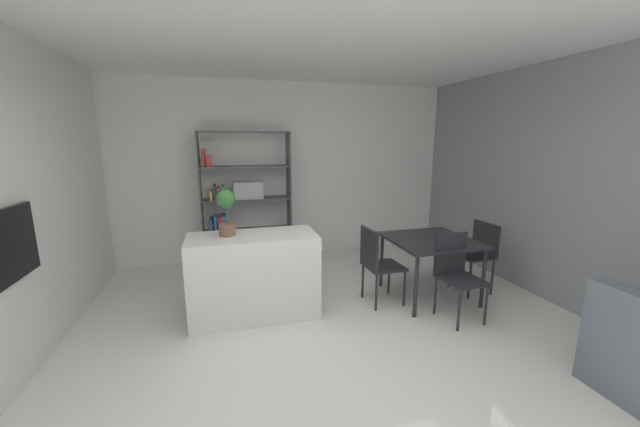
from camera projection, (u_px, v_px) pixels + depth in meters
ground_plane at (316, 355)px, 3.21m from camera, size 8.43×8.43×0.00m
ceiling_slab at (315, 11)px, 2.63m from camera, size 6.14×6.09×0.06m
back_partition at (269, 171)px, 5.77m from camera, size 6.14×0.06×2.83m
right_partition_gray at (595, 189)px, 3.70m from camera, size 0.06×6.09×2.83m
built_in_oven at (12, 243)px, 2.71m from camera, size 0.06×0.61×0.57m
kitchen_island at (254, 276)px, 3.88m from camera, size 1.37×0.62×0.92m
potted_plant_on_island at (226, 209)px, 3.71m from camera, size 0.20×0.20×0.49m
open_bookshelf at (240, 202)px, 5.45m from camera, size 1.36×0.35×2.05m
dining_table at (431, 245)px, 4.30m from camera, size 0.99×1.00×0.74m
dining_chair_near at (456, 269)px, 3.83m from camera, size 0.43×0.47×0.92m
dining_chair_island_side at (377, 260)px, 4.14m from camera, size 0.44×0.45×0.92m
dining_chair_window_side at (478, 249)px, 4.51m from camera, size 0.42×0.45×0.89m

